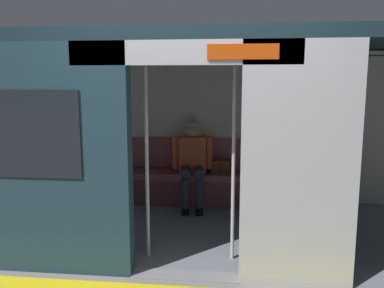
# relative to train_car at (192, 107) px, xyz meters

# --- Properties ---
(ground_plane) EXTENTS (60.00, 60.00, 0.00)m
(ground_plane) POSITION_rel_train_car_xyz_m (-0.06, 1.14, -1.44)
(ground_plane) COLOR gray
(train_car) EXTENTS (6.40, 2.62, 2.17)m
(train_car) POSITION_rel_train_car_xyz_m (0.00, 0.00, 0.00)
(train_car) COLOR #ADAFB5
(train_car) RESTS_ON ground_plane
(bench_seat) EXTENTS (3.11, 0.44, 0.46)m
(bench_seat) POSITION_rel_train_car_xyz_m (-0.06, -0.96, -1.08)
(bench_seat) COLOR #935156
(bench_seat) RESTS_ON ground_plane
(person_seated) EXTENTS (0.55, 0.70, 1.19)m
(person_seated) POSITION_rel_train_car_xyz_m (0.10, -0.91, -0.76)
(person_seated) COLOR #CC5933
(person_seated) RESTS_ON ground_plane
(handbag) EXTENTS (0.26, 0.15, 0.17)m
(handbag) POSITION_rel_train_car_xyz_m (-0.28, -1.03, -0.89)
(handbag) COLOR brown
(handbag) RESTS_ON bench_seat
(book) EXTENTS (0.22, 0.26, 0.03)m
(book) POSITION_rel_train_car_xyz_m (0.52, -0.98, -0.96)
(book) COLOR #B22D2D
(book) RESTS_ON bench_seat
(grab_pole_door) EXTENTS (0.04, 0.04, 2.03)m
(grab_pole_door) POSITION_rel_train_car_xyz_m (0.35, 0.76, -0.42)
(grab_pole_door) COLOR silver
(grab_pole_door) RESTS_ON ground_plane
(grab_pole_far) EXTENTS (0.04, 0.04, 2.03)m
(grab_pole_far) POSITION_rel_train_car_xyz_m (-0.48, 0.74, -0.42)
(grab_pole_far) COLOR silver
(grab_pole_far) RESTS_ON ground_plane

